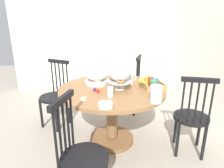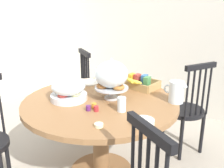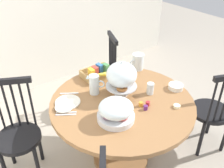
{
  "view_description": "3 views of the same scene",
  "coord_description": "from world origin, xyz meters",
  "px_view_note": "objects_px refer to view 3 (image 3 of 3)",
  "views": [
    {
      "loc": [
        2.2,
        -0.41,
        1.53
      ],
      "look_at": [
        -0.02,
        -0.02,
        0.79
      ],
      "focal_mm": 31.67,
      "sensor_mm": 36.0,
      "label": 1
    },
    {
      "loc": [
        1.33,
        -1.46,
        1.52
      ],
      "look_at": [
        -0.02,
        0.13,
        0.84
      ],
      "focal_mm": 41.11,
      "sensor_mm": 36.0,
      "label": 2
    },
    {
      "loc": [
        -1.18,
        -1.42,
        2.06
      ],
      "look_at": [
        -0.02,
        0.13,
        0.84
      ],
      "focal_mm": 40.6,
      "sensor_mm": 36.0,
      "label": 3
    }
  ],
  "objects_px": {
    "cereal_basket": "(99,73)",
    "china_plate_small": "(64,107)",
    "windsor_chair_facing_door": "(19,136)",
    "drinking_glass": "(150,89)",
    "windsor_chair_by_cabinet": "(102,76)",
    "butter_dish": "(177,106)",
    "fruit_platter_covered": "(116,111)",
    "milk_pitcher": "(94,85)",
    "dining_table": "(122,118)",
    "china_plate_large": "(68,102)",
    "windsor_chair_near_window": "(212,112)",
    "orange_juice_pitcher": "(138,62)",
    "pastry_stand_with_dome": "(122,76)",
    "cereal_bowl": "(176,87)"
  },
  "relations": [
    {
      "from": "dining_table",
      "to": "windsor_chair_by_cabinet",
      "type": "height_order",
      "value": "windsor_chair_by_cabinet"
    },
    {
      "from": "fruit_platter_covered",
      "to": "butter_dish",
      "type": "bearing_deg",
      "value": -20.18
    },
    {
      "from": "windsor_chair_by_cabinet",
      "to": "fruit_platter_covered",
      "type": "relative_size",
      "value": 3.25
    },
    {
      "from": "dining_table",
      "to": "pastry_stand_with_dome",
      "type": "distance_m",
      "value": 0.41
    },
    {
      "from": "windsor_chair_by_cabinet",
      "to": "windsor_chair_facing_door",
      "type": "xyz_separation_m",
      "value": [
        -1.21,
        -0.41,
        0.0
      ]
    },
    {
      "from": "fruit_platter_covered",
      "to": "butter_dish",
      "type": "relative_size",
      "value": 5.0
    },
    {
      "from": "milk_pitcher",
      "to": "fruit_platter_covered",
      "type": "bearing_deg",
      "value": -99.9
    },
    {
      "from": "dining_table",
      "to": "drinking_glass",
      "type": "bearing_deg",
      "value": -13.34
    },
    {
      "from": "dining_table",
      "to": "butter_dish",
      "type": "xyz_separation_m",
      "value": [
        0.31,
        -0.35,
        0.21
      ]
    },
    {
      "from": "fruit_platter_covered",
      "to": "milk_pitcher",
      "type": "bearing_deg",
      "value": 80.1
    },
    {
      "from": "pastry_stand_with_dome",
      "to": "china_plate_small",
      "type": "height_order",
      "value": "pastry_stand_with_dome"
    },
    {
      "from": "cereal_bowl",
      "to": "fruit_platter_covered",
      "type": "bearing_deg",
      "value": -179.09
    },
    {
      "from": "orange_juice_pitcher",
      "to": "windsor_chair_near_window",
      "type": "bearing_deg",
      "value": -64.93
    },
    {
      "from": "china_plate_large",
      "to": "cereal_basket",
      "type": "bearing_deg",
      "value": 23.1
    },
    {
      "from": "cereal_bowl",
      "to": "butter_dish",
      "type": "distance_m",
      "value": 0.29
    },
    {
      "from": "windsor_chair_near_window",
      "to": "orange_juice_pitcher",
      "type": "xyz_separation_m",
      "value": [
        -0.35,
        0.75,
        0.37
      ]
    },
    {
      "from": "butter_dish",
      "to": "fruit_platter_covered",
      "type": "bearing_deg",
      "value": 159.82
    },
    {
      "from": "windsor_chair_facing_door",
      "to": "fruit_platter_covered",
      "type": "relative_size",
      "value": 3.25
    },
    {
      "from": "windsor_chair_by_cabinet",
      "to": "dining_table",
      "type": "bearing_deg",
      "value": -113.79
    },
    {
      "from": "orange_juice_pitcher",
      "to": "china_plate_small",
      "type": "distance_m",
      "value": 0.98
    },
    {
      "from": "windsor_chair_near_window",
      "to": "dining_table",
      "type": "bearing_deg",
      "value": 154.85
    },
    {
      "from": "cereal_basket",
      "to": "china_plate_small",
      "type": "distance_m",
      "value": 0.6
    },
    {
      "from": "orange_juice_pitcher",
      "to": "china_plate_large",
      "type": "bearing_deg",
      "value": -174.31
    },
    {
      "from": "windsor_chair_by_cabinet",
      "to": "pastry_stand_with_dome",
      "type": "relative_size",
      "value": 2.83
    },
    {
      "from": "windsor_chair_facing_door",
      "to": "drinking_glass",
      "type": "xyz_separation_m",
      "value": [
        1.1,
        -0.51,
        0.34
      ]
    },
    {
      "from": "cereal_basket",
      "to": "china_plate_large",
      "type": "bearing_deg",
      "value": -156.9
    },
    {
      "from": "orange_juice_pitcher",
      "to": "cereal_basket",
      "type": "height_order",
      "value": "orange_juice_pitcher"
    },
    {
      "from": "orange_juice_pitcher",
      "to": "china_plate_large",
      "type": "height_order",
      "value": "orange_juice_pitcher"
    },
    {
      "from": "windsor_chair_by_cabinet",
      "to": "orange_juice_pitcher",
      "type": "relative_size",
      "value": 4.88
    },
    {
      "from": "drinking_glass",
      "to": "pastry_stand_with_dome",
      "type": "bearing_deg",
      "value": 146.77
    },
    {
      "from": "windsor_chair_near_window",
      "to": "windsor_chair_facing_door",
      "type": "height_order",
      "value": "same"
    },
    {
      "from": "windsor_chair_near_window",
      "to": "china_plate_small",
      "type": "height_order",
      "value": "windsor_chair_near_window"
    },
    {
      "from": "windsor_chair_by_cabinet",
      "to": "fruit_platter_covered",
      "type": "height_order",
      "value": "windsor_chair_by_cabinet"
    },
    {
      "from": "windsor_chair_by_cabinet",
      "to": "pastry_stand_with_dome",
      "type": "distance_m",
      "value": 0.97
    },
    {
      "from": "pastry_stand_with_dome",
      "to": "butter_dish",
      "type": "relative_size",
      "value": 5.73
    },
    {
      "from": "pastry_stand_with_dome",
      "to": "cereal_basket",
      "type": "distance_m",
      "value": 0.41
    },
    {
      "from": "pastry_stand_with_dome",
      "to": "cereal_bowl",
      "type": "relative_size",
      "value": 2.46
    },
    {
      "from": "china_plate_small",
      "to": "cereal_bowl",
      "type": "height_order",
      "value": "cereal_bowl"
    },
    {
      "from": "milk_pitcher",
      "to": "butter_dish",
      "type": "xyz_separation_m",
      "value": [
        0.44,
        -0.6,
        -0.07
      ]
    },
    {
      "from": "windsor_chair_by_cabinet",
      "to": "orange_juice_pitcher",
      "type": "height_order",
      "value": "windsor_chair_by_cabinet"
    },
    {
      "from": "china_plate_small",
      "to": "china_plate_large",
      "type": "bearing_deg",
      "value": 40.73
    },
    {
      "from": "windsor_chair_facing_door",
      "to": "milk_pitcher",
      "type": "xyz_separation_m",
      "value": [
        0.7,
        -0.19,
        0.37
      ]
    },
    {
      "from": "drinking_glass",
      "to": "windsor_chair_near_window",
      "type": "bearing_deg",
      "value": -30.14
    },
    {
      "from": "cereal_basket",
      "to": "cereal_bowl",
      "type": "xyz_separation_m",
      "value": [
        0.46,
        -0.62,
        -0.02
      ]
    },
    {
      "from": "orange_juice_pitcher",
      "to": "pastry_stand_with_dome",
      "type": "bearing_deg",
      "value": -148.27
    },
    {
      "from": "fruit_platter_covered",
      "to": "china_plate_small",
      "type": "xyz_separation_m",
      "value": [
        -0.27,
        0.37,
        -0.07
      ]
    },
    {
      "from": "windsor_chair_by_cabinet",
      "to": "orange_juice_pitcher",
      "type": "bearing_deg",
      "value": -76.78
    },
    {
      "from": "orange_juice_pitcher",
      "to": "cereal_bowl",
      "type": "distance_m",
      "value": 0.51
    },
    {
      "from": "windsor_chair_by_cabinet",
      "to": "butter_dish",
      "type": "height_order",
      "value": "windsor_chair_by_cabinet"
    },
    {
      "from": "dining_table",
      "to": "china_plate_large",
      "type": "height_order",
      "value": "china_plate_large"
    }
  ]
}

